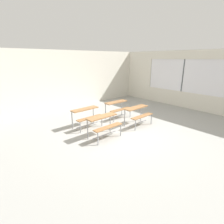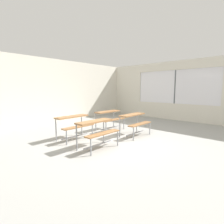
% 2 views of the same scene
% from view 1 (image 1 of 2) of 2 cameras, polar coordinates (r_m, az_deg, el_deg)
% --- Properties ---
extents(ground, '(10.00, 9.00, 0.05)m').
position_cam_1_polar(ground, '(6.37, 3.23, -7.04)').
color(ground, '#9E9E99').
extents(wall_back, '(10.00, 0.12, 3.00)m').
position_cam_1_polar(wall_back, '(9.61, -15.86, 10.11)').
color(wall_back, silver).
rests_on(wall_back, ground).
extents(wall_right, '(0.12, 9.00, 3.00)m').
position_cam_1_polar(wall_right, '(9.97, 25.40, 9.04)').
color(wall_right, silver).
rests_on(wall_right, ground).
extents(desk_bench_r0c0, '(1.11, 0.62, 0.74)m').
position_cam_1_polar(desk_bench_r0c0, '(5.80, -2.65, -3.25)').
color(desk_bench_r0c0, olive).
rests_on(desk_bench_r0c0, ground).
extents(desk_bench_r0c1, '(1.11, 0.61, 0.74)m').
position_cam_1_polar(desk_bench_r0c1, '(6.92, 8.58, 0.03)').
color(desk_bench_r0c1, olive).
rests_on(desk_bench_r0c1, ground).
extents(desk_bench_r1c0, '(1.12, 0.63, 0.74)m').
position_cam_1_polar(desk_bench_r1c0, '(6.72, -8.35, -0.49)').
color(desk_bench_r1c0, olive).
rests_on(desk_bench_r1c0, ground).
extents(desk_bench_r1c1, '(1.10, 0.59, 0.74)m').
position_cam_1_polar(desk_bench_r1c1, '(7.72, 1.90, 2.03)').
color(desk_bench_r1c1, olive).
rests_on(desk_bench_r1c1, ground).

